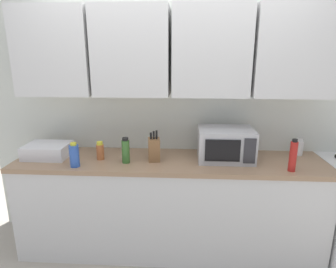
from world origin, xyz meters
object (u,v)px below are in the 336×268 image
at_px(bottle_green_oil, 126,151).
at_px(bottle_white_jar, 299,147).
at_px(microwave, 226,144).
at_px(bottle_spice_jar, 100,151).
at_px(dish_rack, 48,150).
at_px(bottle_red_sauce, 293,156).
at_px(knife_block, 154,149).
at_px(bottle_blue_cleaner, 74,155).

bearing_deg(bottle_green_oil, bottle_white_jar, 10.77).
bearing_deg(bottle_green_oil, microwave, 9.11).
distance_m(bottle_green_oil, bottle_spice_jar, 0.26).
relative_size(dish_rack, bottle_white_jar, 2.38).
xyz_separation_m(microwave, bottle_red_sauce, (0.50, -0.24, -0.01)).
distance_m(dish_rack, bottle_green_oil, 0.75).
relative_size(knife_block, bottle_green_oil, 1.24).
height_order(dish_rack, knife_block, knife_block).
bearing_deg(bottle_white_jar, dish_rack, -175.17).
bearing_deg(bottle_red_sauce, bottle_white_jar, 63.77).
xyz_separation_m(microwave, bottle_spice_jar, (-1.11, -0.07, -0.06)).
height_order(dish_rack, bottle_white_jar, bottle_white_jar).
bearing_deg(bottle_blue_cleaner, dish_rack, 146.83).
relative_size(bottle_green_oil, bottle_white_jar, 1.40).
bearing_deg(microwave, dish_rack, -178.71).
bearing_deg(bottle_red_sauce, bottle_blue_cleaner, -179.70).
bearing_deg(bottle_spice_jar, dish_rack, 176.18).
xyz_separation_m(bottle_blue_cleaner, bottle_white_jar, (1.97, 0.41, -0.02)).
bearing_deg(dish_rack, microwave, 1.29).
xyz_separation_m(microwave, dish_rack, (-1.60, -0.04, -0.08)).
bearing_deg(bottle_blue_cleaner, bottle_red_sauce, 0.30).
bearing_deg(microwave, bottle_green_oil, -170.89).
bearing_deg(bottle_spice_jar, microwave, 3.57).
height_order(bottle_spice_jar, bottle_blue_cleaner, bottle_blue_cleaner).
bearing_deg(bottle_red_sauce, bottle_spice_jar, 173.76).
bearing_deg(microwave, bottle_white_jar, 12.80).
distance_m(microwave, dish_rack, 1.61).
distance_m(microwave, bottle_white_jar, 0.72).
height_order(dish_rack, bottle_red_sauce, bottle_red_sauce).
xyz_separation_m(knife_block, bottle_blue_cleaner, (-0.64, -0.18, -0.01)).
bearing_deg(bottle_spice_jar, bottle_white_jar, 7.18).
xyz_separation_m(bottle_blue_cleaner, bottle_red_sauce, (1.77, 0.01, 0.03)).
bearing_deg(bottle_red_sauce, microwave, 153.83).
height_order(bottle_spice_jar, bottle_white_jar, bottle_spice_jar).
relative_size(bottle_spice_jar, bottle_blue_cleaner, 0.79).
height_order(bottle_blue_cleaner, bottle_white_jar, bottle_blue_cleaner).
distance_m(dish_rack, bottle_blue_cleaner, 0.40).
bearing_deg(bottle_spice_jar, knife_block, -0.51).
height_order(dish_rack, bottle_green_oil, bottle_green_oil).
height_order(microwave, knife_block, microwave).
relative_size(bottle_white_jar, bottle_red_sauce, 0.60).
xyz_separation_m(bottle_spice_jar, bottle_white_jar, (1.80, 0.23, -0.00)).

